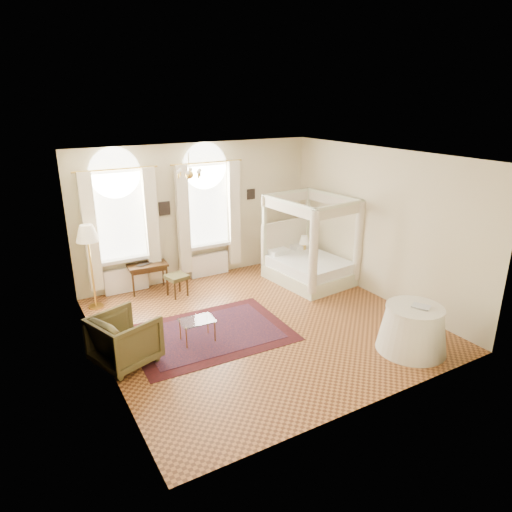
{
  "coord_description": "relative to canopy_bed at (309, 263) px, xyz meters",
  "views": [
    {
      "loc": [
        -4.16,
        -7.04,
        4.29
      ],
      "look_at": [
        0.12,
        0.4,
        1.29
      ],
      "focal_mm": 32.0,
      "sensor_mm": 36.0,
      "label": 1
    }
  ],
  "objects": [
    {
      "name": "room_walls",
      "position": [
        -2.16,
        -1.34,
        1.5
      ],
      "size": [
        6.0,
        6.0,
        6.0
      ],
      "color": "beige",
      "rests_on": "ground"
    },
    {
      "name": "stool",
      "position": [
        -3.11,
        0.78,
        -0.06
      ],
      "size": [
        0.51,
        0.51,
        0.5
      ],
      "color": "#413A1B",
      "rests_on": "ground"
    },
    {
      "name": "floor_lamp",
      "position": [
        -4.86,
        1.1,
        1.09
      ],
      "size": [
        0.47,
        0.47,
        1.83
      ],
      "color": "gold",
      "rests_on": "ground"
    },
    {
      "name": "window_left",
      "position": [
        -4.06,
        1.54,
        1.01
      ],
      "size": [
        1.62,
        0.27,
        3.29
      ],
      "color": "silver",
      "rests_on": "room_walls"
    },
    {
      "name": "nightstand",
      "position": [
        0.26,
        0.7,
        -0.2
      ],
      "size": [
        0.44,
        0.41,
        0.55
      ],
      "primitive_type": "cube",
      "rotation": [
        0.0,
        0.0,
        0.19
      ],
      "color": "#3C2610",
      "rests_on": "ground"
    },
    {
      "name": "laptop",
      "position": [
        -3.68,
        1.4,
        0.2
      ],
      "size": [
        0.42,
        0.34,
        0.03
      ],
      "primitive_type": "imported",
      "rotation": [
        0.0,
        0.0,
        3.47
      ],
      "color": "black",
      "rests_on": "writing_desk"
    },
    {
      "name": "oriental_rug",
      "position": [
        -3.21,
        -1.22,
        -0.47
      ],
      "size": [
        3.01,
        2.2,
        0.01
      ],
      "color": "#441013",
      "rests_on": "ground"
    },
    {
      "name": "chandelier",
      "position": [
        -3.06,
        -0.14,
        2.43
      ],
      "size": [
        0.51,
        0.45,
        0.5
      ],
      "color": "gold",
      "rests_on": "room_walls"
    },
    {
      "name": "canopy_bed",
      "position": [
        0.0,
        0.0,
        0.0
      ],
      "size": [
        1.77,
        2.09,
        2.1
      ],
      "color": "beige",
      "rests_on": "ground"
    },
    {
      "name": "window_right",
      "position": [
        -1.96,
        1.54,
        1.01
      ],
      "size": [
        1.62,
        0.27,
        3.29
      ],
      "color": "silver",
      "rests_on": "room_walls"
    },
    {
      "name": "coffee_table",
      "position": [
        -3.52,
        -1.34,
        -0.09
      ],
      "size": [
        0.65,
        0.47,
        0.43
      ],
      "color": "silver",
      "rests_on": "ground"
    },
    {
      "name": "book",
      "position": [
        -0.36,
        -3.64,
        0.37
      ],
      "size": [
        0.33,
        0.37,
        0.03
      ],
      "primitive_type": "imported",
      "rotation": [
        0.0,
        0.0,
        0.47
      ],
      "color": "black",
      "rests_on": "side_table"
    },
    {
      "name": "wall_pictures",
      "position": [
        -2.07,
        1.63,
        1.41
      ],
      "size": [
        2.54,
        0.03,
        0.39
      ],
      "color": "black",
      "rests_on": "room_walls"
    },
    {
      "name": "nightstand_lamp",
      "position": [
        0.31,
        0.68,
        0.33
      ],
      "size": [
        0.27,
        0.27,
        0.39
      ],
      "color": "gold",
      "rests_on": "nightstand"
    },
    {
      "name": "armchair",
      "position": [
        -4.86,
        -1.41,
        -0.04
      ],
      "size": [
        1.23,
        1.21,
        0.88
      ],
      "primitive_type": "imported",
      "rotation": [
        0.0,
        0.0,
        1.92
      ],
      "color": "#4B4120",
      "rests_on": "ground"
    },
    {
      "name": "writing_desk",
      "position": [
        -3.59,
        1.36,
        0.09
      ],
      "size": [
        0.91,
        0.51,
        0.67
      ],
      "color": "#3C2610",
      "rests_on": "ground"
    },
    {
      "name": "side_table",
      "position": [
        -0.33,
        -3.53,
        -0.07
      ],
      "size": [
        1.23,
        1.23,
        0.84
      ],
      "color": "white",
      "rests_on": "ground"
    },
    {
      "name": "ground",
      "position": [
        -2.16,
        -1.34,
        -0.48
      ],
      "size": [
        6.0,
        6.0,
        0.0
      ],
      "primitive_type": "plane",
      "color": "#A66430",
      "rests_on": "ground"
    }
  ]
}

